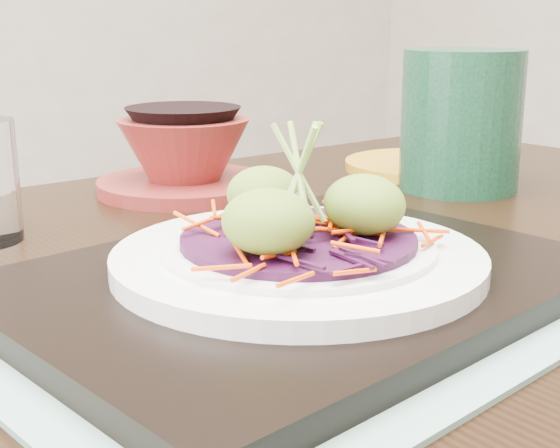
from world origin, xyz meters
TOP-DOWN VIEW (x-y plane):
  - dining_table at (0.01, -0.08)m, footprint 1.27×0.89m
  - placemat at (-0.03, -0.11)m, footprint 0.46×0.38m
  - serving_tray at (-0.03, -0.11)m, footprint 0.40×0.32m
  - white_plate at (-0.03, -0.11)m, footprint 0.23×0.23m
  - cabbage_bed at (-0.03, -0.11)m, footprint 0.15×0.15m
  - carrot_julienne at (-0.03, -0.11)m, footprint 0.18×0.18m
  - guacamole_scoops at (-0.03, -0.12)m, footprint 0.13×0.11m
  - scallion_garnish at (-0.03, -0.11)m, footprint 0.05×0.05m
  - terracotta_bowl_set at (0.06, 0.20)m, footprint 0.23×0.23m
  - yellow_plate at (0.35, 0.15)m, footprint 0.19×0.19m
  - green_jar at (0.30, 0.05)m, footprint 0.14×0.14m

SIDE VIEW (x-z plane):
  - dining_table at x=0.01m, z-range 0.28..1.05m
  - placemat at x=-0.03m, z-range 0.77..0.77m
  - yellow_plate at x=0.35m, z-range 0.77..0.78m
  - serving_tray at x=-0.03m, z-range 0.77..0.79m
  - white_plate at x=-0.03m, z-range 0.79..0.80m
  - terracotta_bowl_set at x=0.06m, z-range 0.76..0.84m
  - cabbage_bed at x=-0.03m, z-range 0.80..0.81m
  - carrot_julienne at x=-0.03m, z-range 0.81..0.82m
  - guacamole_scoops at x=-0.03m, z-range 0.81..0.85m
  - green_jar at x=0.30m, z-range 0.77..0.91m
  - scallion_garnish at x=-0.03m, z-range 0.80..0.89m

